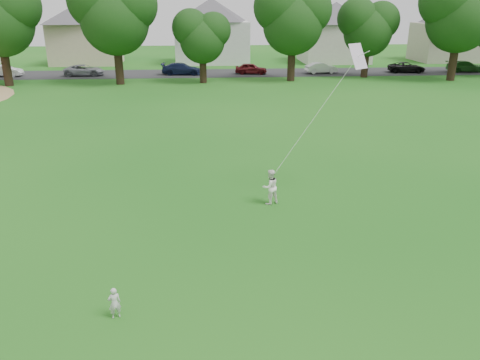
{
  "coord_description": "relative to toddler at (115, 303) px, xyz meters",
  "views": [
    {
      "loc": [
        -0.97,
        -10.9,
        7.17
      ],
      "look_at": [
        -0.03,
        2.0,
        2.3
      ],
      "focal_mm": 35.0,
      "sensor_mm": 36.0,
      "label": 1
    }
  ],
  "objects": [
    {
      "name": "street",
      "position": [
        3.3,
        43.2,
        -0.41
      ],
      "size": [
        90.0,
        7.0,
        0.01
      ],
      "primitive_type": "cube",
      "color": "#2D2D30",
      "rests_on": "ground"
    },
    {
      "name": "kite",
      "position": [
        6.32,
        7.15,
        2.77
      ],
      "size": [
        2.16,
        0.96,
        5.58
      ],
      "color": "silver",
      "rests_on": "ground"
    },
    {
      "name": "older_boy",
      "position": [
        4.67,
        6.66,
        0.27
      ],
      "size": [
        0.83,
        0.76,
        1.37
      ],
      "primitive_type": "imported",
      "rotation": [
        0.0,
        0.0,
        3.6
      ],
      "color": "white",
      "rests_on": "ground"
    },
    {
      "name": "tree_row",
      "position": [
        5.16,
        36.97,
        5.84
      ],
      "size": [
        82.22,
        8.83,
        10.35
      ],
      "color": "black",
      "rests_on": "ground"
    },
    {
      "name": "parked_cars",
      "position": [
        8.29,
        42.2,
        0.18
      ],
      "size": [
        70.95,
        2.32,
        1.25
      ],
      "color": "black",
      "rests_on": "ground"
    },
    {
      "name": "ground",
      "position": [
        3.3,
        1.2,
        -0.42
      ],
      "size": [
        160.0,
        160.0,
        0.0
      ],
      "primitive_type": "plane",
      "color": "#155814",
      "rests_on": "ground"
    },
    {
      "name": "house_row",
      "position": [
        4.09,
        53.2,
        4.23
      ],
      "size": [
        77.1,
        13.32,
        9.36
      ],
      "color": "silver",
      "rests_on": "ground"
    },
    {
      "name": "toddler",
      "position": [
        0.0,
        0.0,
        0.0
      ],
      "size": [
        0.36,
        0.29,
        0.83
      ],
      "primitive_type": "imported",
      "rotation": [
        0.0,
        0.0,
        3.5
      ],
      "color": "silver",
      "rests_on": "ground"
    }
  ]
}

